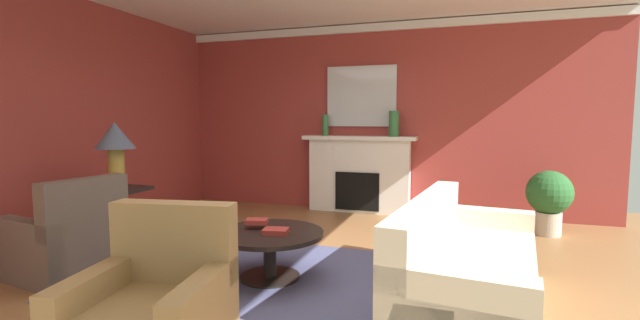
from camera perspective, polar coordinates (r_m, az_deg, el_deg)
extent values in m
plane|color=olive|center=(4.23, -1.36, -15.06)|extent=(8.37, 8.37, 0.00)
cube|color=#9E3833|center=(7.00, 7.27, 5.48)|extent=(7.04, 0.12, 2.99)
cube|color=#9E3833|center=(6.12, -30.75, 4.79)|extent=(0.12, 6.76, 2.99)
cube|color=white|center=(7.07, 7.29, 17.03)|extent=(7.04, 0.08, 0.12)
cube|color=#4C517A|center=(4.18, -6.63, -15.29)|extent=(3.27, 2.22, 0.01)
cube|color=white|center=(6.90, 5.20, -2.12)|extent=(1.60, 0.25, 1.16)
cube|color=black|center=(6.91, 5.15, -4.02)|extent=(0.70, 0.26, 0.60)
cube|color=white|center=(6.82, 5.19, 2.94)|extent=(1.80, 0.35, 0.06)
cube|color=silver|center=(6.96, 5.51, 8.41)|extent=(1.12, 0.04, 0.96)
cube|color=beige|center=(3.66, 19.38, -14.96)|extent=(1.16, 2.20, 0.45)
cube|color=beige|center=(3.58, 13.96, -8.13)|extent=(0.46, 2.11, 0.40)
cube|color=beige|center=(4.53, 20.70, -9.88)|extent=(0.92, 0.31, 0.62)
cube|color=brown|center=(4.83, -30.65, -10.48)|extent=(0.91, 0.91, 0.44)
cube|color=brown|center=(4.46, -28.74, -5.39)|extent=(0.28, 0.82, 0.51)
cube|color=brown|center=(4.98, -27.45, -8.90)|extent=(0.81, 0.26, 0.60)
cube|color=brown|center=(4.65, -34.19, -10.24)|extent=(0.81, 0.26, 0.60)
cube|color=#9E7A4C|center=(2.97, -18.75, -10.17)|extent=(0.82, 0.29, 0.51)
cube|color=#9E7A4C|center=(3.01, -27.36, -18.23)|extent=(0.27, 0.81, 0.60)
cylinder|color=black|center=(4.05, -6.69, -9.66)|extent=(1.00, 1.00, 0.04)
cylinder|color=black|center=(4.11, -6.66, -12.69)|extent=(0.12, 0.12, 0.41)
cylinder|color=black|center=(4.17, -6.63, -15.17)|extent=(0.56, 0.56, 0.03)
cube|color=black|center=(5.42, -25.30, -3.59)|extent=(0.56, 0.56, 0.04)
cube|color=black|center=(5.48, -25.15, -7.21)|extent=(0.10, 0.10, 0.66)
cube|color=black|center=(5.56, -25.02, -10.33)|extent=(0.45, 0.45, 0.04)
cylinder|color=#B28E38|center=(5.39, -25.40, -1.02)|extent=(0.18, 0.18, 0.45)
cone|color=#4C566B|center=(5.37, -25.56, 2.97)|extent=(0.44, 0.44, 0.30)
cylinder|color=#33703D|center=(6.68, 9.77, 4.76)|extent=(0.16, 0.16, 0.39)
cylinder|color=#33703D|center=(6.93, 0.71, 4.64)|extent=(0.10, 0.10, 0.34)
cube|color=maroon|center=(3.94, -5.90, -9.39)|extent=(0.25, 0.21, 0.05)
cube|color=maroon|center=(4.14, -8.38, -8.05)|extent=(0.23, 0.19, 0.04)
cylinder|color=#BCB29E|center=(6.29, 27.97, -7.43)|extent=(0.32, 0.32, 0.30)
sphere|color=#28602D|center=(6.22, 28.14, -3.81)|extent=(0.56, 0.56, 0.56)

